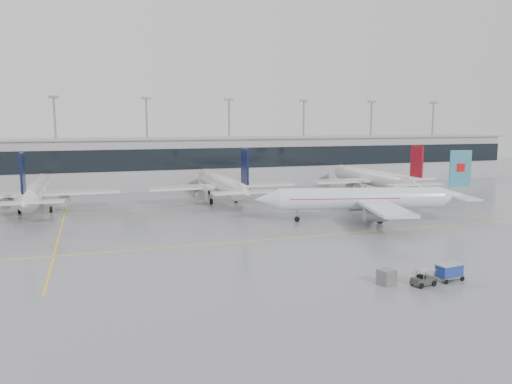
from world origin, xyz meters
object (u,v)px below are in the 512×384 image
object	(u,v)px
baggage_cart	(449,271)
gse_unit	(387,277)
air_canada_jet	(368,199)
baggage_tug	(423,280)

from	to	relation	value
baggage_cart	gse_unit	distance (m)	6.90
baggage_cart	air_canada_jet	bearing A→B (deg)	65.46
baggage_tug	gse_unit	distance (m)	3.60
baggage_cart	gse_unit	size ratio (longest dim) A/B	2.00
baggage_cart	gse_unit	xyz separation A→B (m)	(-6.84, 0.94, -0.27)
baggage_tug	baggage_cart	xyz separation A→B (m)	(3.56, 0.54, 0.45)
gse_unit	baggage_cart	bearing A→B (deg)	-22.23
gse_unit	baggage_tug	bearing A→B (deg)	-38.62
baggage_tug	baggage_cart	distance (m)	3.63
baggage_tug	gse_unit	world-z (taller)	baggage_tug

